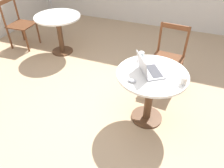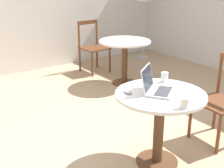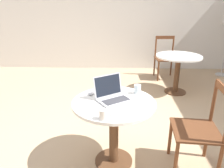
{
  "view_description": "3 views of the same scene",
  "coord_description": "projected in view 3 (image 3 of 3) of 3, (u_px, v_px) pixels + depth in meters",
  "views": [
    {
      "loc": [
        -2.0,
        -0.72,
        2.16
      ],
      "look_at": [
        -0.08,
        0.03,
        0.56
      ],
      "focal_mm": 35.0,
      "sensor_mm": 36.0,
      "label": 1
    },
    {
      "loc": [
        -1.82,
        -2.29,
        1.77
      ],
      "look_at": [
        -0.08,
        0.12,
        0.7
      ],
      "focal_mm": 50.0,
      "sensor_mm": 36.0,
      "label": 2
    },
    {
      "loc": [
        0.12,
        -2.37,
        1.66
      ],
      "look_at": [
        0.05,
        0.17,
        0.7
      ],
      "focal_mm": 35.0,
      "sensor_mm": 36.0,
      "label": 3
    }
  ],
  "objects": [
    {
      "name": "ground_plane",
      "position": [
        108.0,
        139.0,
        2.8
      ],
      "size": [
        16.0,
        16.0,
        0.0
      ],
      "primitive_type": "plane",
      "color": "tan"
    },
    {
      "name": "wall_back",
      "position": [
        113.0,
        15.0,
        5.34
      ],
      "size": [
        9.4,
        0.06,
        2.7
      ],
      "color": "silver",
      "rests_on": "ground_plane"
    },
    {
      "name": "cafe_table_near",
      "position": [
        114.0,
        116.0,
        2.22
      ],
      "size": [
        0.83,
        0.83,
        0.73
      ],
      "color": "#51331E",
      "rests_on": "ground_plane"
    },
    {
      "name": "cafe_table_mid",
      "position": [
        178.0,
        64.0,
        4.07
      ],
      "size": [
        0.83,
        0.83,
        0.73
      ],
      "color": "#51331E",
      "rests_on": "ground_plane"
    },
    {
      "name": "chair_near_right",
      "position": [
        200.0,
        130.0,
        2.17
      ],
      "size": [
        0.48,
        0.48,
        0.93
      ],
      "color": "brown",
      "rests_on": "ground_plane"
    },
    {
      "name": "chair_mid_back",
      "position": [
        165.0,
        58.0,
        4.93
      ],
      "size": [
        0.47,
        0.47,
        0.93
      ],
      "color": "brown",
      "rests_on": "ground_plane"
    },
    {
      "name": "laptop",
      "position": [
        113.0,
        95.0,
        2.18
      ],
      "size": [
        0.41,
        0.4,
        0.23
      ],
      "color": "#B7B7BC",
      "rests_on": "cafe_table_near"
    },
    {
      "name": "mouse",
      "position": [
        91.0,
        93.0,
        2.32
      ],
      "size": [
        0.06,
        0.1,
        0.03
      ],
      "color": "#B7B7BC",
      "rests_on": "cafe_table_near"
    },
    {
      "name": "mug",
      "position": [
        104.0,
        114.0,
        1.82
      ],
      "size": [
        0.11,
        0.07,
        0.09
      ],
      "color": "silver",
      "rests_on": "cafe_table_near"
    },
    {
      "name": "drinking_glass",
      "position": [
        137.0,
        89.0,
        2.33
      ],
      "size": [
        0.07,
        0.07,
        0.1
      ],
      "color": "silver",
      "rests_on": "cafe_table_near"
    }
  ]
}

